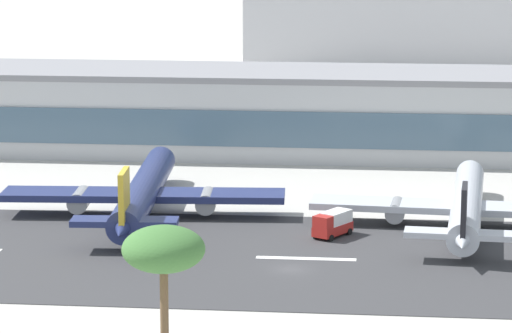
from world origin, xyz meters
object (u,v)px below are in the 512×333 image
object	(u,v)px
terminal_building	(330,112)
airliner_gold_tail_gate_0	(142,194)
palm_tree_2	(163,252)
airliner_black_tail_gate_1	(466,207)
service_box_truck_0	(333,223)

from	to	relation	value
terminal_building	airliner_gold_tail_gate_0	size ratio (longest dim) A/B	4.26
airliner_gold_tail_gate_0	palm_tree_2	xyz separation A→B (m)	(14.69, -68.18, 10.62)
airliner_black_tail_gate_1	palm_tree_2	bearing A→B (deg)	160.98
service_box_truck_0	airliner_black_tail_gate_1	bearing A→B (deg)	139.78
terminal_building	airliner_gold_tail_gate_0	distance (m)	53.71
airliner_black_tail_gate_1	palm_tree_2	world-z (taller)	palm_tree_2
airliner_gold_tail_gate_0	palm_tree_2	distance (m)	70.55
airliner_black_tail_gate_1	service_box_truck_0	xyz separation A→B (m)	(-17.08, -5.73, -1.19)
terminal_building	palm_tree_2	size ratio (longest dim) A/B	12.85
palm_tree_2	airliner_gold_tail_gate_0	bearing A→B (deg)	102.16
airliner_gold_tail_gate_0	service_box_truck_0	bearing A→B (deg)	-110.83
terminal_building	palm_tree_2	bearing A→B (deg)	-94.05
palm_tree_2	terminal_building	bearing A→B (deg)	85.95
service_box_truck_0	palm_tree_2	size ratio (longest dim) A/B	0.40
service_box_truck_0	palm_tree_2	bearing A→B (deg)	20.59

